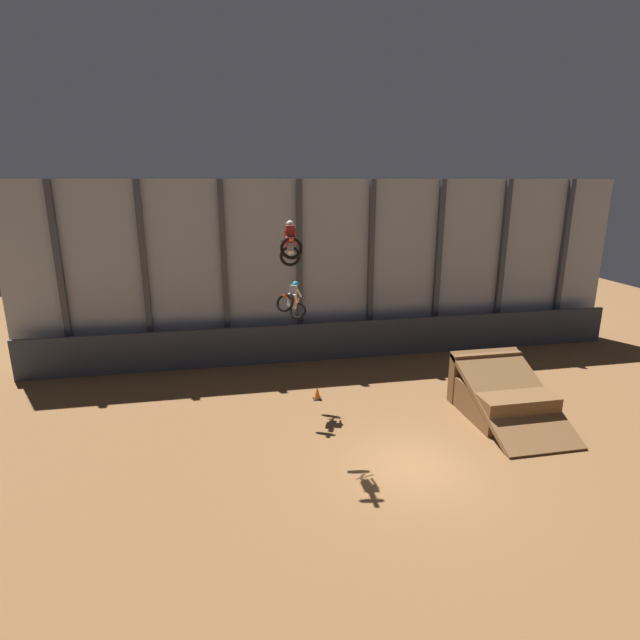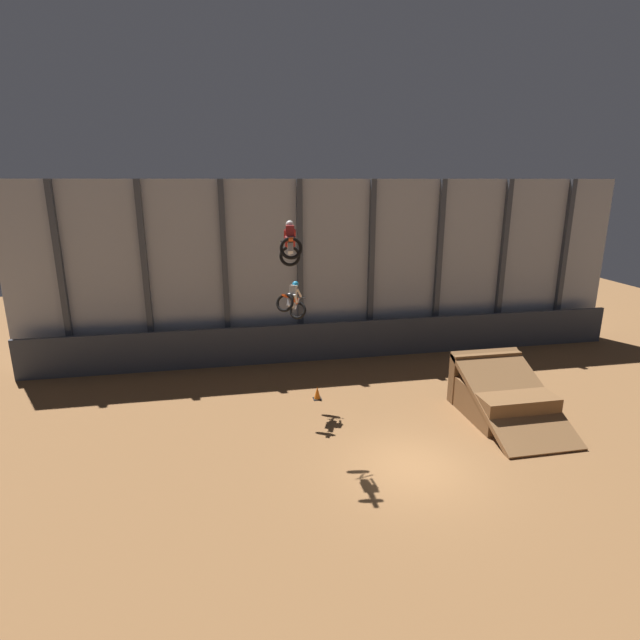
{
  "view_description": "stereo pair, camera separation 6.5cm",
  "coord_description": "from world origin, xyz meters",
  "px_view_note": "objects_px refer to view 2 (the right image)",
  "views": [
    {
      "loc": [
        -5.85,
        -13.63,
        9.14
      ],
      "look_at": [
        -2.02,
        5.5,
        3.64
      ],
      "focal_mm": 28.0,
      "sensor_mm": 36.0,
      "label": 1
    },
    {
      "loc": [
        -5.78,
        -13.64,
        9.14
      ],
      "look_at": [
        -2.02,
        5.5,
        3.64
      ],
      "focal_mm": 28.0,
      "sensor_mm": 36.0,
      "label": 2
    }
  ],
  "objects_px": {
    "dirt_ramp": "(500,395)",
    "rider_bike_left_air": "(290,245)",
    "traffic_cone_near_ramp": "(317,393)",
    "rider_bike_right_air": "(292,301)"
  },
  "relations": [
    {
      "from": "dirt_ramp",
      "to": "traffic_cone_near_ramp",
      "type": "relative_size",
      "value": 8.51
    },
    {
      "from": "rider_bike_left_air",
      "to": "rider_bike_right_air",
      "type": "height_order",
      "value": "rider_bike_left_air"
    },
    {
      "from": "dirt_ramp",
      "to": "traffic_cone_near_ramp",
      "type": "xyz_separation_m",
      "value": [
        -6.97,
        2.73,
        -0.5
      ]
    },
    {
      "from": "traffic_cone_near_ramp",
      "to": "rider_bike_left_air",
      "type": "bearing_deg",
      "value": -116.04
    },
    {
      "from": "rider_bike_left_air",
      "to": "rider_bike_right_air",
      "type": "xyz_separation_m",
      "value": [
        0.43,
        2.83,
        -2.6
      ]
    },
    {
      "from": "rider_bike_left_air",
      "to": "traffic_cone_near_ramp",
      "type": "relative_size",
      "value": 2.98
    },
    {
      "from": "dirt_ramp",
      "to": "traffic_cone_near_ramp",
      "type": "bearing_deg",
      "value": 158.62
    },
    {
      "from": "dirt_ramp",
      "to": "rider_bike_left_air",
      "type": "height_order",
      "value": "rider_bike_left_air"
    },
    {
      "from": "rider_bike_right_air",
      "to": "traffic_cone_near_ramp",
      "type": "distance_m",
      "value": 4.3
    },
    {
      "from": "dirt_ramp",
      "to": "rider_bike_left_air",
      "type": "bearing_deg",
      "value": -177.95
    }
  ]
}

